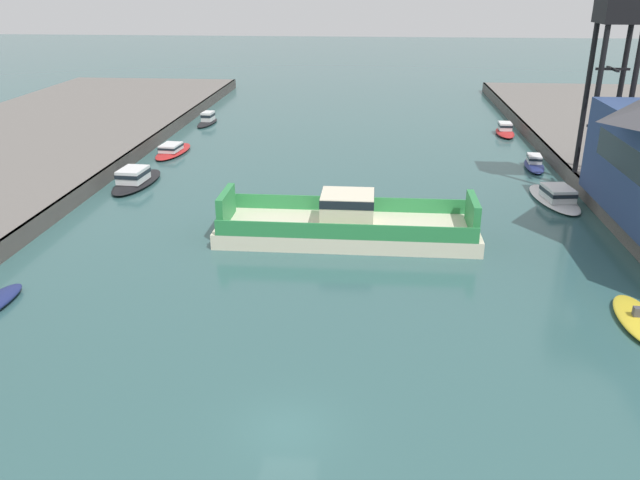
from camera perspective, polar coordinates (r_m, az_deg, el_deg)
ground_plane at (r=27.96m, az=-2.98°, el=-16.44°), size 400.00×400.00×0.00m
chain_ferry at (r=46.33m, az=2.41°, el=1.36°), size 18.56×6.06×3.40m
moored_boat_near_left at (r=67.83m, az=18.37°, el=6.43°), size 2.25×5.91×1.26m
moored_boat_near_right at (r=86.25m, az=-9.88°, el=10.44°), size 2.22×6.17×1.50m
moored_boat_mid_right at (r=81.86m, az=16.00°, el=9.28°), size 2.20×5.80×1.44m
moored_boat_far_left at (r=57.61m, az=20.08°, el=3.65°), size 4.10×8.62×1.46m
moored_boat_far_right at (r=61.08m, az=-15.98°, el=5.22°), size 3.56×8.53×1.68m
moored_boat_upstream_a at (r=39.25m, az=26.30°, el=-6.32°), size 2.37×6.04×1.00m
moored_boat_upstream_b at (r=71.57m, az=-12.89°, el=7.75°), size 3.23×7.79×1.17m
crane_tower at (r=59.43m, az=24.89°, el=16.48°), size 3.54×3.54×15.34m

